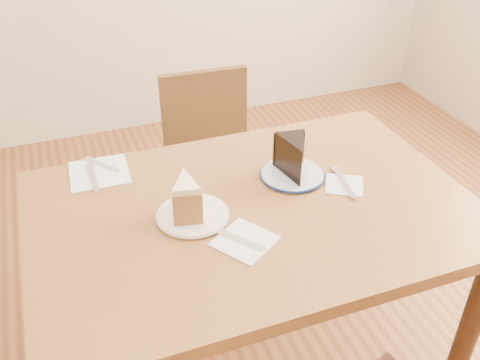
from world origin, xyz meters
name	(u,v)px	position (x,y,z in m)	size (l,w,h in m)	color
table	(253,234)	(0.00, 0.00, 0.65)	(1.20, 0.80, 0.75)	#583418
chair_far	(214,169)	(0.09, 0.65, 0.46)	(0.43, 0.43, 0.83)	#392311
plate_cream	(193,215)	(-0.17, 0.01, 0.76)	(0.19, 0.19, 0.01)	white
plate_navy	(292,175)	(0.16, 0.10, 0.76)	(0.18, 0.18, 0.01)	silver
carrot_cake	(186,197)	(-0.18, 0.03, 0.81)	(0.07, 0.10, 0.09)	#FAEBCE
chocolate_cake	(295,160)	(0.16, 0.08, 0.81)	(0.09, 0.13, 0.10)	black
napkin_cream	(245,241)	(-0.08, -0.13, 0.75)	(0.13, 0.13, 0.00)	white
napkin_navy	(344,185)	(0.28, 0.00, 0.75)	(0.10, 0.10, 0.00)	white
napkin_spare	(99,173)	(-0.37, 0.31, 0.75)	(0.17, 0.17, 0.00)	white
fork_cream	(240,239)	(-0.09, -0.13, 0.76)	(0.01, 0.14, 0.00)	silver
knife_navy	(344,182)	(0.28, 0.01, 0.76)	(0.02, 0.17, 0.00)	silver
fork_spare	(103,165)	(-0.35, 0.35, 0.76)	(0.01, 0.14, 0.00)	silver
knife_spare	(93,178)	(-0.39, 0.29, 0.76)	(0.01, 0.16, 0.00)	white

